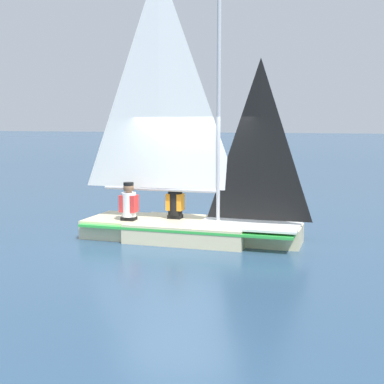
{
  "coord_description": "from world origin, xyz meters",
  "views": [
    {
      "loc": [
        4.44,
        -9.84,
        2.36
      ],
      "look_at": [
        0.0,
        0.0,
        0.98
      ],
      "focal_mm": 50.0,
      "sensor_mm": 36.0,
      "label": 1
    }
  ],
  "objects_px": {
    "sailor_helm": "(175,206)",
    "sailor_crew": "(129,208)",
    "sailboat_main": "(189,201)",
    "buoy_marker": "(228,195)"
  },
  "relations": [
    {
      "from": "sailor_helm",
      "to": "buoy_marker",
      "type": "height_order",
      "value": "buoy_marker"
    },
    {
      "from": "sailboat_main",
      "to": "buoy_marker",
      "type": "bearing_deg",
      "value": 95.06
    },
    {
      "from": "sailor_helm",
      "to": "sailor_crew",
      "type": "bearing_deg",
      "value": -149.94
    },
    {
      "from": "sailor_helm",
      "to": "buoy_marker",
      "type": "bearing_deg",
      "value": 91.15
    },
    {
      "from": "buoy_marker",
      "to": "sailor_helm",
      "type": "bearing_deg",
      "value": -81.87
    },
    {
      "from": "sailor_crew",
      "to": "sailor_helm",
      "type": "bearing_deg",
      "value": 30.06
    },
    {
      "from": "sailboat_main",
      "to": "sailor_helm",
      "type": "relative_size",
      "value": 4.89
    },
    {
      "from": "sailboat_main",
      "to": "sailor_crew",
      "type": "distance_m",
      "value": 1.26
    },
    {
      "from": "sailboat_main",
      "to": "sailor_crew",
      "type": "height_order",
      "value": "sailboat_main"
    },
    {
      "from": "sailboat_main",
      "to": "sailor_crew",
      "type": "bearing_deg",
      "value": -166.31
    }
  ]
}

